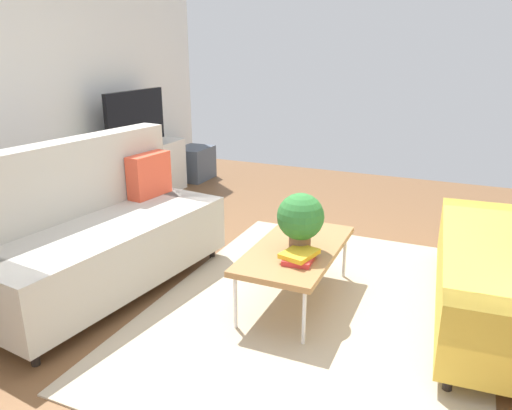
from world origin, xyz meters
name	(u,v)px	position (x,y,z in m)	size (l,w,h in m)	color
ground_plane	(292,298)	(0.00, 0.00, 0.00)	(7.68, 7.68, 0.00)	brown
area_rug	(320,309)	(-0.08, -0.23, 0.01)	(2.90, 2.20, 0.01)	tan
couch_beige	(98,232)	(-0.41, 1.39, 0.44)	(1.99, 1.06, 1.10)	#B2ADA3
coffee_table	(296,250)	(-0.03, -0.03, 0.39)	(1.10, 0.56, 0.42)	#9E7042
tv_console	(139,174)	(1.51, 2.46, 0.32)	(1.40, 0.44, 0.64)	silver
tv	(136,120)	(1.51, 2.44, 0.95)	(1.00, 0.20, 0.64)	black
storage_trunk	(194,163)	(2.61, 2.36, 0.22)	(0.52, 0.40, 0.44)	#4C5666
potted_plant	(300,219)	(-0.09, -0.07, 0.65)	(0.32, 0.32, 0.41)	brown
table_book_0	(299,258)	(-0.24, -0.12, 0.44)	(0.24, 0.18, 0.03)	red
table_book_1	(299,254)	(-0.24, -0.12, 0.47)	(0.24, 0.18, 0.03)	gold
vase_0	(98,150)	(0.93, 2.51, 0.71)	(0.12, 0.12, 0.15)	#33B29E
vase_1	(109,146)	(1.11, 2.51, 0.72)	(0.09, 0.09, 0.16)	#B24C4C
bottle_0	(125,144)	(1.26, 2.42, 0.72)	(0.06, 0.06, 0.16)	#3F8C4C
bottle_1	(131,141)	(1.37, 2.42, 0.74)	(0.06, 0.06, 0.20)	#3359B2
bottle_2	(137,137)	(1.48, 2.42, 0.76)	(0.05, 0.05, 0.24)	red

